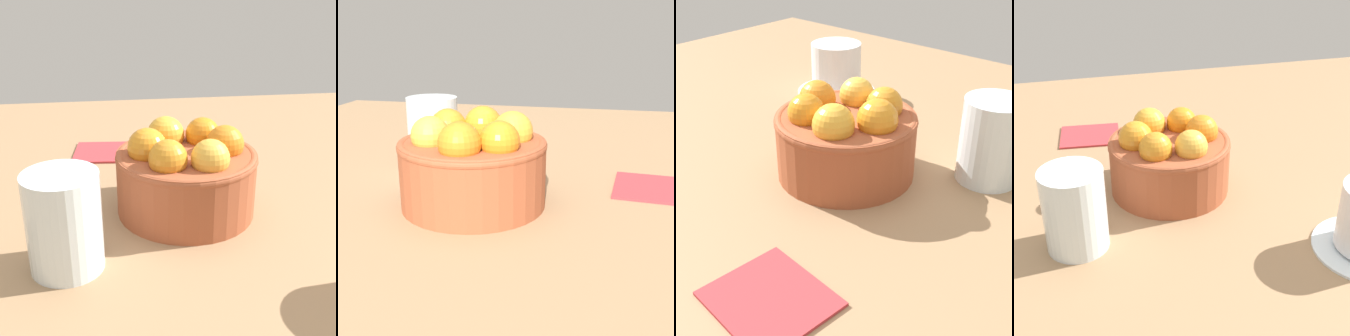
% 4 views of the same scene
% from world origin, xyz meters
% --- Properties ---
extents(ground_plane, '(1.19, 0.96, 0.05)m').
position_xyz_m(ground_plane, '(0.00, 0.00, -0.02)').
color(ground_plane, '#997551').
extents(terracotta_bowl, '(0.15, 0.15, 0.10)m').
position_xyz_m(terracotta_bowl, '(0.00, -0.00, 0.04)').
color(terracotta_bowl, '#9E4C2D').
rests_on(terracotta_bowl, ground_plane).
extents(water_glass, '(0.07, 0.07, 0.09)m').
position_xyz_m(water_glass, '(0.12, 0.09, 0.05)').
color(water_glass, silver).
rests_on(water_glass, ground_plane).
extents(folded_napkin, '(0.10, 0.09, 0.01)m').
position_xyz_m(folded_napkin, '(0.09, -0.18, 0.00)').
color(folded_napkin, '#B23338').
rests_on(folded_napkin, ground_plane).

